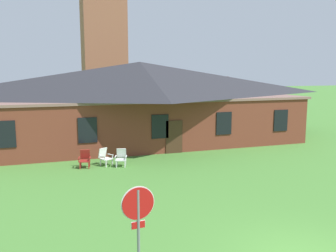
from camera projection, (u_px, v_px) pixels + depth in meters
The scene contains 7 objects.
brick_building at pixel (140, 101), 26.61m from camera, with size 22.98×10.40×5.85m.
dome_tower at pixel (103, 37), 41.26m from camera, with size 5.18×5.18×19.88m.
stop_sign at pixel (138, 218), 8.14m from camera, with size 0.80×0.12×2.57m.
lawn_chair_by_porch at pixel (85, 158), 19.19m from camera, with size 0.72×0.76×0.96m.
lawn_chair_near_door at pixel (105, 156), 19.63m from camera, with size 0.84×0.87×0.96m.
lawn_chair_left_end at pixel (121, 157), 19.45m from camera, with size 0.75×0.80×0.96m.
bare_tree_beside_building at pixel (226, 102), 30.70m from camera, with size 1.47×1.47×4.73m.
Camera 1 is at (-6.41, -7.50, 5.14)m, focal length 38.00 mm.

